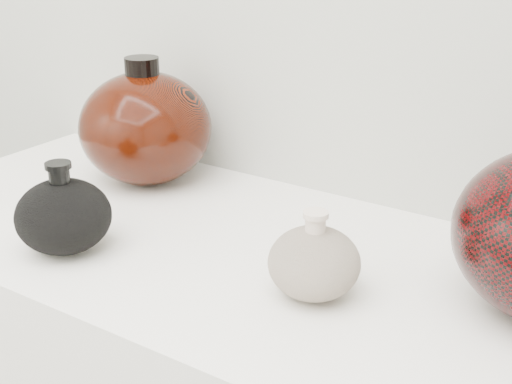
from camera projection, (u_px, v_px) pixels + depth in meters
The scene contains 3 objects.
black_gourd_vase at pixel (63, 215), 0.96m from camera, with size 0.16×0.16×0.13m.
cream_gourd_vase at pixel (314, 262), 0.85m from camera, with size 0.15×0.15×0.11m.
left_round_pot at pixel (146, 127), 1.19m from camera, with size 0.28×0.28×0.21m.
Camera 1 is at (0.50, 0.23, 1.34)m, focal length 50.00 mm.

